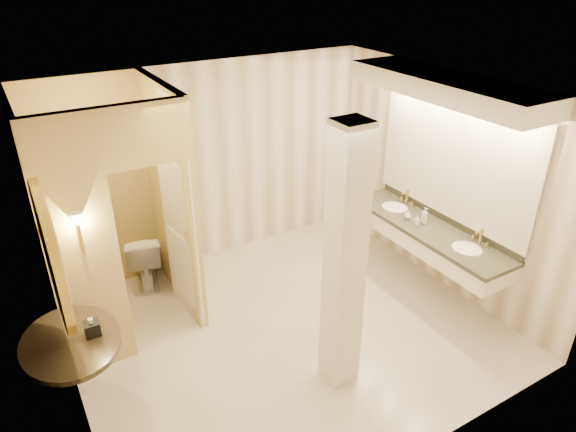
% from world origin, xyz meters
% --- Properties ---
extents(floor, '(4.50, 4.50, 0.00)m').
position_xyz_m(floor, '(0.00, 0.00, 0.00)').
color(floor, silver).
rests_on(floor, ground).
extents(ceiling, '(4.50, 4.50, 0.00)m').
position_xyz_m(ceiling, '(0.00, 0.00, 2.70)').
color(ceiling, white).
rests_on(ceiling, wall_back).
extents(wall_back, '(4.50, 0.02, 2.70)m').
position_xyz_m(wall_back, '(0.00, 2.00, 1.35)').
color(wall_back, white).
rests_on(wall_back, floor).
extents(wall_front, '(4.50, 0.02, 2.70)m').
position_xyz_m(wall_front, '(0.00, -2.00, 1.35)').
color(wall_front, white).
rests_on(wall_front, floor).
extents(wall_left, '(0.02, 4.00, 2.70)m').
position_xyz_m(wall_left, '(-2.25, 0.00, 1.35)').
color(wall_left, white).
rests_on(wall_left, floor).
extents(wall_right, '(0.02, 4.00, 2.70)m').
position_xyz_m(wall_right, '(2.25, 0.00, 1.35)').
color(wall_right, white).
rests_on(wall_right, floor).
extents(toilet_closet, '(1.50, 1.55, 2.70)m').
position_xyz_m(toilet_closet, '(-1.11, 0.97, 1.39)').
color(toilet_closet, '#E5D277').
rests_on(toilet_closet, floor).
extents(wall_sconce, '(0.14, 0.14, 0.42)m').
position_xyz_m(wall_sconce, '(-1.93, 0.43, 1.73)').
color(wall_sconce, '#B6943A').
rests_on(wall_sconce, toilet_closet).
extents(vanity, '(0.75, 2.48, 2.09)m').
position_xyz_m(vanity, '(1.98, -0.13, 1.63)').
color(vanity, white).
rests_on(vanity, floor).
extents(console_shelf, '(1.04, 1.04, 1.97)m').
position_xyz_m(console_shelf, '(-2.21, -0.08, 1.35)').
color(console_shelf, black).
rests_on(console_shelf, floor).
extents(pillar, '(0.29, 0.29, 2.70)m').
position_xyz_m(pillar, '(0.08, -0.90, 1.35)').
color(pillar, white).
rests_on(pillar, floor).
extents(tissue_box, '(0.14, 0.14, 0.13)m').
position_xyz_m(tissue_box, '(-2.04, -0.11, 0.94)').
color(tissue_box, black).
rests_on(tissue_box, console_shelf).
extents(toilet, '(0.59, 0.82, 0.76)m').
position_xyz_m(toilet, '(-1.10, 1.74, 0.38)').
color(toilet, white).
rests_on(toilet, floor).
extents(soap_bottle_a, '(0.07, 0.07, 0.12)m').
position_xyz_m(soap_bottle_a, '(1.84, -0.04, 0.94)').
color(soap_bottle_a, beige).
rests_on(soap_bottle_a, vanity).
extents(soap_bottle_b, '(0.09, 0.09, 0.11)m').
position_xyz_m(soap_bottle_b, '(1.86, 0.15, 0.93)').
color(soap_bottle_b, silver).
rests_on(soap_bottle_b, vanity).
extents(soap_bottle_c, '(0.10, 0.10, 0.21)m').
position_xyz_m(soap_bottle_c, '(1.95, -0.05, 0.98)').
color(soap_bottle_c, '#C6B28C').
rests_on(soap_bottle_c, vanity).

